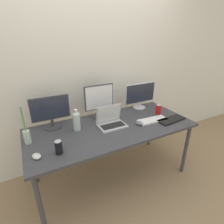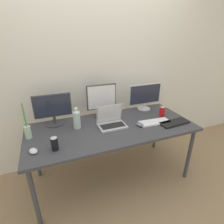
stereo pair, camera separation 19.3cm
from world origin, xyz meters
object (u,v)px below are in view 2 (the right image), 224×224
object	(u,v)px
monitor_left	(53,109)
monitor_center	(102,100)
keyboard_main	(155,122)
mouse_by_keyboard	(33,151)
water_bottle	(77,119)
soda_can_near_keyboard	(55,144)
work_desk	(112,130)
laptop_silver	(111,121)
bamboo_vase	(28,131)
monitor_right	(145,96)
keyboard_aux	(174,123)
mouse_by_laptop	(140,125)
soda_can_by_laptop	(162,111)

from	to	relation	value
monitor_left	monitor_center	distance (m)	0.58
monitor_left	keyboard_main	size ratio (longest dim) A/B	1.11
monitor_left	mouse_by_keyboard	distance (m)	0.57
mouse_by_keyboard	water_bottle	bearing A→B (deg)	14.45
monitor_left	soda_can_near_keyboard	xyz separation A→B (m)	(-0.04, -0.52, -0.13)
work_desk	monitor_left	distance (m)	0.72
laptop_silver	soda_can_near_keyboard	size ratio (longest dim) A/B	2.46
mouse_by_keyboard	monitor_left	bearing A→B (deg)	45.44
keyboard_main	bamboo_vase	size ratio (longest dim) A/B	0.99
work_desk	monitor_right	distance (m)	0.73
mouse_by_keyboard	bamboo_vase	distance (m)	0.29
mouse_by_keyboard	water_bottle	world-z (taller)	water_bottle
monitor_left	keyboard_aux	xyz separation A→B (m)	(1.32, -0.50, -0.18)
keyboard_main	work_desk	bearing A→B (deg)	171.79
keyboard_aux	bamboo_vase	world-z (taller)	bamboo_vase
keyboard_aux	soda_can_near_keyboard	bearing A→B (deg)	176.52
monitor_left	laptop_silver	xyz separation A→B (m)	(0.61, -0.27, -0.14)
mouse_by_laptop	soda_can_by_laptop	world-z (taller)	soda_can_by_laptop
soda_can_near_keyboard	soda_can_by_laptop	size ratio (longest dim) A/B	1.00
monitor_center	keyboard_aux	world-z (taller)	monitor_center
keyboard_main	mouse_by_keyboard	xyz separation A→B (m)	(-1.33, -0.10, 0.01)
work_desk	soda_can_near_keyboard	xyz separation A→B (m)	(-0.64, -0.23, 0.12)
keyboard_main	bamboo_vase	bearing A→B (deg)	176.26
monitor_center	soda_can_near_keyboard	size ratio (longest dim) A/B	3.31
work_desk	mouse_by_keyboard	size ratio (longest dim) A/B	19.73
keyboard_aux	mouse_by_laptop	world-z (taller)	mouse_by_laptop
monitor_right	soda_can_near_keyboard	bearing A→B (deg)	-156.52
monitor_left	keyboard_main	bearing A→B (deg)	-19.99
soda_can_near_keyboard	bamboo_vase	xyz separation A→B (m)	(-0.23, 0.30, 0.02)
laptop_silver	keyboard_main	size ratio (longest dim) A/B	0.83
soda_can_by_laptop	monitor_right	bearing A→B (deg)	108.50
work_desk	mouse_by_keyboard	bearing A→B (deg)	-166.35
mouse_by_keyboard	work_desk	bearing A→B (deg)	-6.59
soda_can_near_keyboard	monitor_right	bearing A→B (deg)	23.48
work_desk	soda_can_near_keyboard	size ratio (longest dim) A/B	14.95
monitor_right	bamboo_vase	distance (m)	1.51
soda_can_by_laptop	work_desk	bearing A→B (deg)	-177.49
mouse_by_keyboard	bamboo_vase	size ratio (longest dim) A/B	0.25
monitor_right	mouse_by_laptop	xyz separation A→B (m)	(-0.31, -0.43, -0.18)
laptop_silver	keyboard_aux	size ratio (longest dim) A/B	0.86
monitor_left	monitor_center	world-z (taller)	monitor_center
keyboard_main	water_bottle	xyz separation A→B (m)	(-0.88, 0.22, 0.10)
keyboard_aux	water_bottle	world-z (taller)	water_bottle
laptop_silver	water_bottle	bearing A→B (deg)	167.19
monitor_right	laptop_silver	world-z (taller)	monitor_right
monitor_left	laptop_silver	distance (m)	0.68
monitor_left	bamboo_vase	size ratio (longest dim) A/B	1.10
monitor_center	water_bottle	size ratio (longest dim) A/B	1.73
monitor_left	mouse_by_keyboard	xyz separation A→B (m)	(-0.22, -0.50, -0.18)
mouse_by_laptop	bamboo_vase	size ratio (longest dim) A/B	0.27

